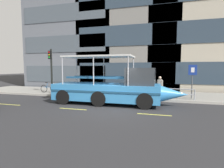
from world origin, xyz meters
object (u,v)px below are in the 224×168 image
Objects in this scene: parking_sign at (192,76)px; pedestrian_near_bow at (160,84)px; leaned_bicycle at (49,89)px; traffic_light_pole at (51,66)px; duck_tour_boat at (114,89)px.

pedestrian_near_bow is at bearing 175.27° from parking_sign.
leaned_bicycle is 1.06× the size of pedestrian_near_bow.
traffic_light_pole is 2.45× the size of pedestrian_near_bow.
traffic_light_pole is 11.96m from parking_sign.
parking_sign is 0.28× the size of duck_tour_boat.
traffic_light_pole is at bearing -176.70° from pedestrian_near_bow.
traffic_light_pole reaches higher than duck_tour_boat.
leaned_bicycle is at bearing 160.49° from duck_tour_boat.
leaned_bicycle is at bearing 157.49° from traffic_light_pole.
duck_tour_boat is (6.55, -2.29, -1.55)m from traffic_light_pole.
parking_sign is 6.06m from duck_tour_boat.
traffic_light_pole is at bearing -178.28° from parking_sign.
parking_sign is 2.46m from pedestrian_near_bow.
duck_tour_boat is 5.56× the size of pedestrian_near_bow.
traffic_light_pole is 9.71m from pedestrian_near_bow.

